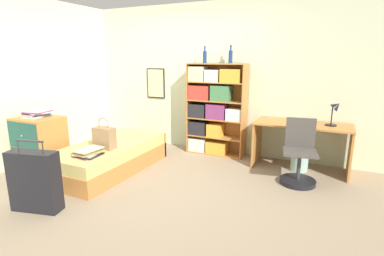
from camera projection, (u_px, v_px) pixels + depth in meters
ground_plane at (145, 177)px, 4.31m from camera, size 14.00×14.00×0.00m
wall_back at (194, 78)px, 5.45m from camera, size 10.00×0.09×2.60m
wall_left at (37, 81)px, 4.86m from camera, size 0.06×10.00×2.60m
bed at (110, 157)px, 4.55m from camera, size 0.91×1.84×0.41m
handbag at (104, 138)px, 4.22m from camera, size 0.30×0.16×0.45m
book_stack_on_bed at (88, 152)px, 3.94m from camera, size 0.34×0.39×0.09m
suitcase at (35, 181)px, 3.30m from camera, size 0.58×0.32×0.81m
dresser at (40, 144)px, 4.46m from camera, size 0.64×0.54×0.82m
magazine_pile_on_dresser at (37, 113)px, 4.41m from camera, size 0.34×0.38×0.10m
bookcase at (213, 109)px, 5.19m from camera, size 1.01×0.31×1.58m
bottle_green at (205, 57)px, 5.03m from camera, size 0.07×0.07×0.28m
bottle_brown at (231, 56)px, 4.90m from camera, size 0.07×0.07×0.29m
desk at (302, 137)px, 4.50m from camera, size 1.38×0.61×0.71m
desk_lamp at (335, 110)px, 4.25m from camera, size 0.21×0.16×0.38m
desk_chair at (299, 163)px, 4.06m from camera, size 0.50×0.50×0.87m
waste_bin at (299, 161)px, 4.53m from camera, size 0.25×0.25×0.29m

